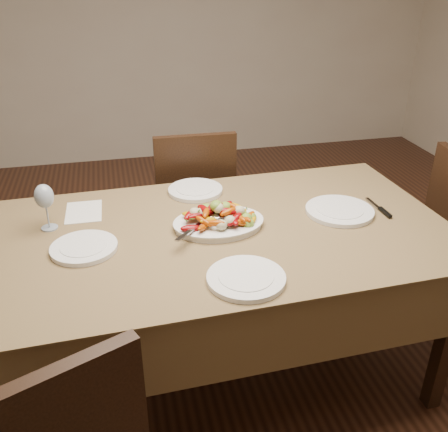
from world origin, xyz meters
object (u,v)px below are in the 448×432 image
plate_right (339,211)px  wine_glass (46,206)px  chair_far (192,204)px  dining_table (224,305)px  serving_platter (219,224)px  plate_left (84,248)px  plate_near (246,278)px  plate_far (195,190)px

plate_right → wine_glass: bearing=173.6°
wine_glass → chair_far: bearing=43.9°
dining_table → serving_platter: size_ratio=5.14×
dining_table → chair_far: bearing=89.6°
serving_platter → plate_right: bearing=0.8°
dining_table → plate_left: size_ratio=7.38×
chair_far → dining_table: bearing=91.0°
serving_platter → plate_near: size_ratio=1.33×
dining_table → plate_right: 0.65m
dining_table → chair_far: (0.01, 0.83, 0.10)m
serving_platter → plate_far: serving_platter is taller
dining_table → wine_glass: wine_glass is taller
dining_table → chair_far: size_ratio=1.94×
plate_right → plate_far: bearing=148.2°
plate_far → plate_right: bearing=-31.8°
chair_far → plate_near: bearing=90.7°
plate_near → serving_platter: bearing=91.2°
plate_right → plate_far: size_ratio=1.15×
serving_platter → chair_far: bearing=88.5°
plate_left → plate_far: same height
dining_table → wine_glass: bearing=166.1°
wine_glass → plate_right: bearing=-6.4°
chair_far → plate_far: 0.54m
plate_left → plate_near: same height
dining_table → plate_left: bearing=-176.3°
serving_platter → plate_near: bearing=-88.8°
plate_left → plate_far: size_ratio=0.98×
plate_near → wine_glass: (-0.68, 0.54, 0.09)m
plate_near → plate_right: bearing=37.3°
plate_right → plate_near: size_ratio=1.08×
plate_far → wine_glass: (-0.64, -0.22, 0.09)m
plate_near → chair_far: bearing=89.4°
chair_far → wine_glass: wine_glass is taller
serving_platter → plate_far: 0.36m
dining_table → plate_near: 0.53m
plate_left → plate_right: bearing=3.7°
serving_platter → wine_glass: wine_glass is taller
serving_platter → plate_right: (0.53, 0.01, -0.00)m
chair_far → plate_near: chair_far is taller
serving_platter → dining_table: bearing=-59.1°
chair_far → wine_glass: 1.03m
serving_platter → wine_glass: 0.69m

